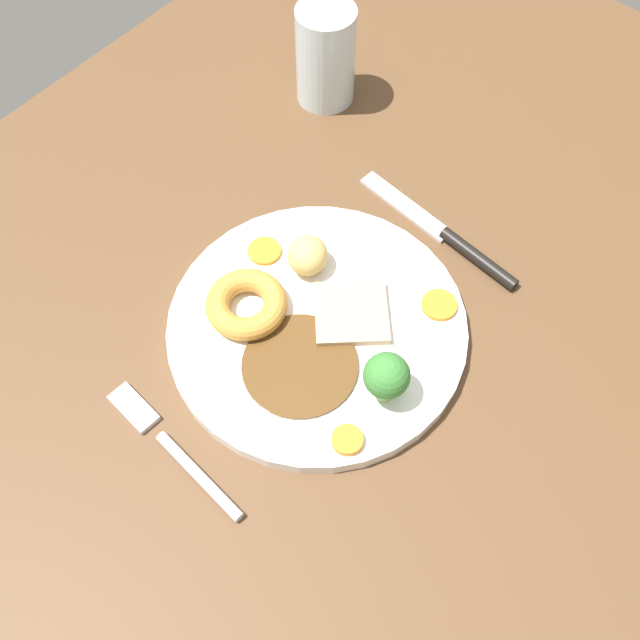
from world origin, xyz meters
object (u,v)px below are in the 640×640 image
object	(u,v)px
roast_potato_left	(308,255)
meat_slice_main	(351,313)
carrot_coin_front	(347,440)
carrot_coin_side	(439,305)
fork	(171,447)
dinner_plate	(320,330)
yorkshire_pudding	(249,302)
carrot_coin_back	(264,251)
broccoli_floret	(386,377)
knife	(451,239)
water_glass	(326,56)

from	to	relation	value
roast_potato_left	meat_slice_main	bearing A→B (deg)	-104.30
meat_slice_main	carrot_coin_front	distance (cm)	11.60
carrot_coin_side	fork	distance (cm)	25.54
dinner_plate	roast_potato_left	distance (cm)	6.76
yorkshire_pudding	carrot_coin_back	bearing A→B (deg)	29.44
carrot_coin_back	broccoli_floret	size ratio (longest dim) A/B	0.61
meat_slice_main	fork	xyz separation A→B (cm)	(-18.24, 3.79, -1.41)
knife	water_glass	xyz separation A→B (cm)	(7.55, 21.40, 4.81)
carrot_coin_side	knife	bearing A→B (deg)	26.47
carrot_coin_front	carrot_coin_back	distance (cm)	19.66
carrot_coin_back	fork	xyz separation A→B (cm)	(-18.47, -6.45, -1.22)
fork	water_glass	world-z (taller)	water_glass
broccoli_floret	water_glass	bearing A→B (deg)	47.00
carrot_coin_back	fork	size ratio (longest dim) A/B	0.20
carrot_coin_front	water_glass	world-z (taller)	water_glass
carrot_coin_front	fork	distance (cm)	14.06
fork	broccoli_floret	bearing A→B (deg)	-121.12
roast_potato_left	fork	bearing A→B (deg)	-173.00
fork	carrot_coin_back	bearing A→B (deg)	-65.61
carrot_coin_back	knife	xyz separation A→B (cm)	(12.77, -11.85, -1.15)
roast_potato_left	knife	distance (cm)	14.09
yorkshire_pudding	knife	world-z (taller)	yorkshire_pudding
carrot_coin_front	knife	xyz separation A→B (cm)	(22.28, 5.35, -1.28)
roast_potato_left	water_glass	distance (cm)	23.42
broccoli_floret	fork	size ratio (longest dim) A/B	0.32
knife	water_glass	world-z (taller)	water_glass
fork	knife	xyz separation A→B (cm)	(31.24, -5.40, 0.06)
meat_slice_main	roast_potato_left	xyz separation A→B (cm)	(1.59, 6.22, 1.24)
broccoli_floret	dinner_plate	bearing A→B (deg)	79.20
yorkshire_pudding	roast_potato_left	distance (cm)	6.77
carrot_coin_back	fork	distance (cm)	19.60
water_glass	knife	bearing A→B (deg)	-109.44
yorkshire_pudding	broccoli_floret	world-z (taller)	broccoli_floret
carrot_coin_front	broccoli_floret	world-z (taller)	broccoli_floret
roast_potato_left	broccoli_floret	bearing A→B (deg)	-113.74
dinner_plate	carrot_coin_back	bearing A→B (deg)	72.67
meat_slice_main	knife	distance (cm)	13.17
carrot_coin_front	carrot_coin_side	distance (cm)	14.97
dinner_plate	yorkshire_pudding	xyz separation A→B (cm)	(-2.55, 5.84, 1.73)
carrot_coin_front	carrot_coin_back	world-z (taller)	carrot_coin_front
yorkshire_pudding	fork	xyz separation A→B (cm)	(-13.16, -3.45, -2.05)
meat_slice_main	carrot_coin_back	bearing A→B (deg)	88.72
dinner_plate	broccoli_floret	distance (cm)	8.91
dinner_plate	carrot_coin_side	distance (cm)	10.58
yorkshire_pudding	carrot_coin_side	xyz separation A→B (cm)	(10.68, -12.54, -0.81)
meat_slice_main	carrot_coin_side	world-z (taller)	meat_slice_main
meat_slice_main	fork	bearing A→B (deg)	168.27
carrot_coin_side	knife	xyz separation A→B (cm)	(7.40, 3.69, -1.17)
carrot_coin_front	knife	size ratio (longest dim) A/B	0.14
yorkshire_pudding	carrot_coin_front	world-z (taller)	yorkshire_pudding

